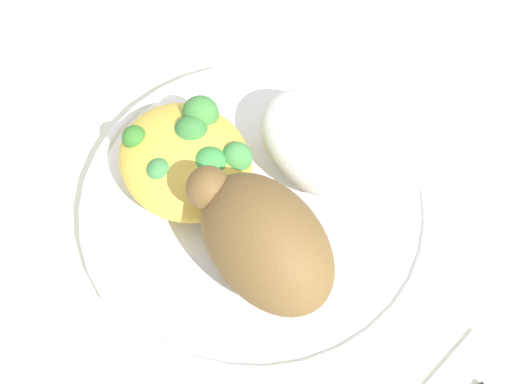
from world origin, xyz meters
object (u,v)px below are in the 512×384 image
object	(u,v)px
roasted_chicken	(264,241)
rice_pile	(314,140)
napkin	(163,1)
plate	(256,204)
mac_cheese_with_broccoli	(187,157)

from	to	relation	value
roasted_chicken	rice_pile	distance (m)	0.10
roasted_chicken	napkin	bearing A→B (deg)	-18.53
plate	napkin	distance (m)	0.23
roasted_chicken	plate	bearing A→B (deg)	-31.54
roasted_chicken	mac_cheese_with_broccoli	xyz separation A→B (m)	(0.09, -0.00, -0.02)
plate	rice_pile	bearing A→B (deg)	-86.83
mac_cheese_with_broccoli	rice_pile	bearing A→B (deg)	-119.07
plate	rice_pile	size ratio (longest dim) A/B	2.59
rice_pile	mac_cheese_with_broccoli	distance (m)	0.09
plate	roasted_chicken	size ratio (longest dim) A/B	2.29
plate	roasted_chicken	bearing A→B (deg)	148.46
roasted_chicken	mac_cheese_with_broccoli	world-z (taller)	roasted_chicken
mac_cheese_with_broccoli	plate	bearing A→B (deg)	-151.91
plate	napkin	bearing A→B (deg)	-15.44
mac_cheese_with_broccoli	napkin	xyz separation A→B (m)	(0.17, -0.09, -0.03)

